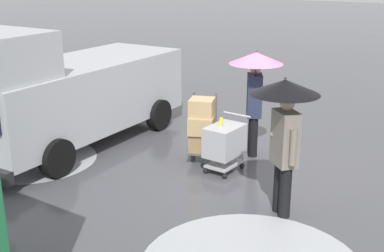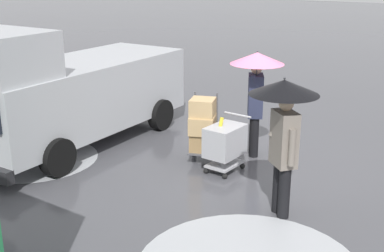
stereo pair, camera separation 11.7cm
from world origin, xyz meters
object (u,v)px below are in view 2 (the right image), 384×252
hand_dolly_boxes (203,126)px  pedestrian_pink_side (284,115)px  cargo_van_parked_right (69,91)px  shopping_cart_vendor (225,142)px  pedestrian_black_side (256,79)px

hand_dolly_boxes → pedestrian_pink_side: bearing=151.0°
cargo_van_parked_right → shopping_cart_vendor: cargo_van_parked_right is taller
cargo_van_parked_right → hand_dolly_boxes: cargo_van_parked_right is taller
hand_dolly_boxes → shopping_cart_vendor: bearing=160.4°
cargo_van_parked_right → pedestrian_black_side: (-3.53, -1.56, 0.41)m
pedestrian_black_side → hand_dolly_boxes: bearing=47.6°
shopping_cart_vendor → cargo_van_parked_right: bearing=9.0°
pedestrian_black_side → pedestrian_pink_side: bearing=126.1°
shopping_cart_vendor → pedestrian_pink_side: 2.09m
shopping_cart_vendor → hand_dolly_boxes: size_ratio=0.79×
cargo_van_parked_right → pedestrian_pink_side: 5.01m
pedestrian_pink_side → shopping_cart_vendor: bearing=-32.4°
hand_dolly_boxes → cargo_van_parked_right: bearing=15.3°
hand_dolly_boxes → pedestrian_pink_side: (-2.17, 1.20, 0.87)m
shopping_cart_vendor → pedestrian_black_side: pedestrian_black_side is taller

